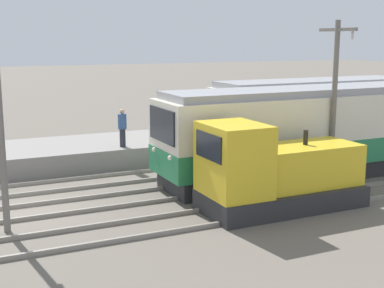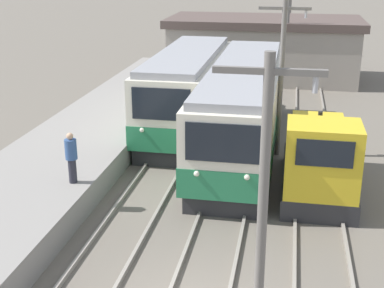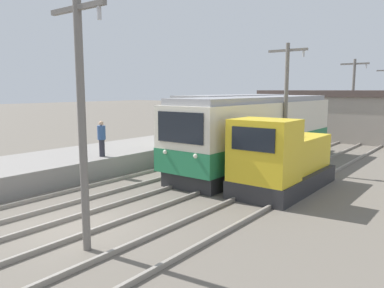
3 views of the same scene
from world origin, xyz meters
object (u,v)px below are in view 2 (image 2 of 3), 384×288
Objects in this scene: commuter_train_center at (243,112)px; catenary_mast_near at (263,201)px; commuter_train_left at (188,95)px; catenary_mast_mid at (282,73)px; person_on_platform at (71,156)px; catenary_mast_far at (287,32)px; catenary_mast_distant at (290,13)px; shunting_locomotive at (319,160)px.

commuter_train_center is 2.11× the size of catenary_mast_near.
catenary_mast_mid is (4.31, -2.52, 1.72)m from commuter_train_left.
catenary_mast_near is at bearing -41.56° from person_on_platform.
catenary_mast_far is (0.00, 23.94, 0.00)m from catenary_mast_near.
person_on_platform is at bearing 138.44° from catenary_mast_near.
catenary_mast_mid reaches higher than commuter_train_center.
catenary_mast_mid is 1.00× the size of catenary_mast_distant.
commuter_train_center is 12.02m from catenary_mast_far.
catenary_mast_distant reaches higher than person_on_platform.
catenary_mast_near is at bearing -73.45° from commuter_train_left.
catenary_mast_far is at bearing 82.71° from commuter_train_center.
catenary_mast_near is at bearing -90.00° from catenary_mast_distant.
commuter_train_center reaches higher than person_on_platform.
catenary_mast_mid is at bearing -6.74° from commuter_train_center.
commuter_train_left is 9.10m from person_on_platform.
catenary_mast_near is 1.00× the size of catenary_mast_mid.
commuter_train_center is at bearing -39.95° from commuter_train_left.
catenary_mast_near is 11.97m from catenary_mast_mid.
commuter_train_left is 3.65m from commuter_train_center.
shunting_locomotive is 0.89× the size of catenary_mast_far.
shunting_locomotive is at bearing -86.90° from catenary_mast_distant.
catenary_mast_far is (4.31, 9.45, 1.72)m from commuter_train_left.
catenary_mast_near reaches higher than commuter_train_center.
commuter_train_center is at bearing 128.53° from shunting_locomotive.
catenary_mast_near is at bearing -90.00° from catenary_mast_far.
commuter_train_left is 1.64× the size of catenary_mast_near.
person_on_platform is (-6.34, -30.29, -1.62)m from catenary_mast_distant.
commuter_train_left reaches higher than person_on_platform.
commuter_train_center is at bearing 97.08° from catenary_mast_near.
catenary_mast_distant reaches higher than commuter_train_left.
commuter_train_left is 10.53m from catenary_mast_far.
commuter_train_center is 2.31m from catenary_mast_mid.
commuter_train_left is 5.28m from catenary_mast_mid.
catenary_mast_mid is at bearing 90.00° from catenary_mast_near.
commuter_train_center is 2.11× the size of catenary_mast_mid.
commuter_train_center is 7.89× the size of person_on_platform.
person_on_platform is at bearing -160.62° from shunting_locomotive.
catenary_mast_distant is at bearing 86.37° from commuter_train_center.
commuter_train_center reaches higher than shunting_locomotive.
catenary_mast_distant is at bearing 90.00° from catenary_mast_mid.
catenary_mast_far is at bearing 90.00° from catenary_mast_near.
person_on_platform is at bearing -126.54° from commuter_train_center.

